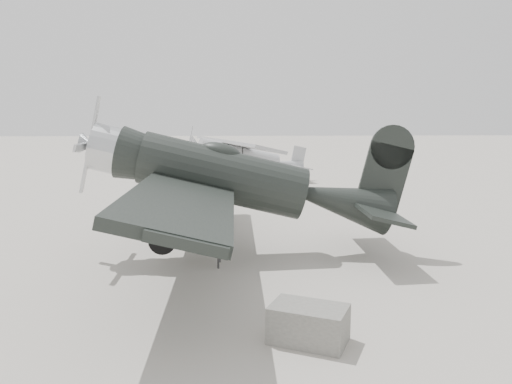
% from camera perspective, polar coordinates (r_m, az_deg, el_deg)
% --- Properties ---
extents(ground, '(160.00, 160.00, 0.00)m').
position_cam_1_polar(ground, '(16.79, 1.03, -6.26)').
color(ground, '#A49D92').
rests_on(ground, ground).
extents(lowwing_monoplane, '(9.97, 13.79, 4.49)m').
position_cam_1_polar(lowwing_monoplane, '(15.38, -2.07, 1.35)').
color(lowwing_monoplane, black).
rests_on(lowwing_monoplane, ground).
extents(highwing_monoplane, '(7.99, 11.03, 3.17)m').
position_cam_1_polar(highwing_monoplane, '(31.55, -1.38, 4.61)').
color(highwing_monoplane, '#9C9FA1').
rests_on(highwing_monoplane, ground).
extents(equipment_block, '(1.71, 1.44, 0.73)m').
position_cam_1_polar(equipment_block, '(10.10, 6.02, -14.77)').
color(equipment_block, '#63625C').
rests_on(equipment_block, ground).
extents(sign_board, '(0.10, 0.91, 1.31)m').
position_cam_1_polar(sign_board, '(14.64, -4.28, -5.42)').
color(sign_board, '#333333').
rests_on(sign_board, ground).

